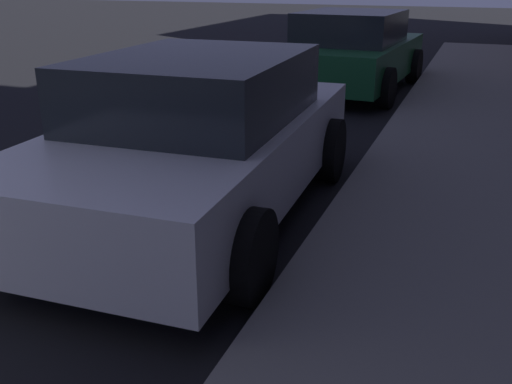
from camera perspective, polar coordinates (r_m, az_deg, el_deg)
car_white at (r=5.15m, az=-5.69°, el=5.33°), size 2.20×4.21×1.43m
car_green at (r=11.04m, az=9.38°, el=13.45°), size 2.27×4.18×1.43m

